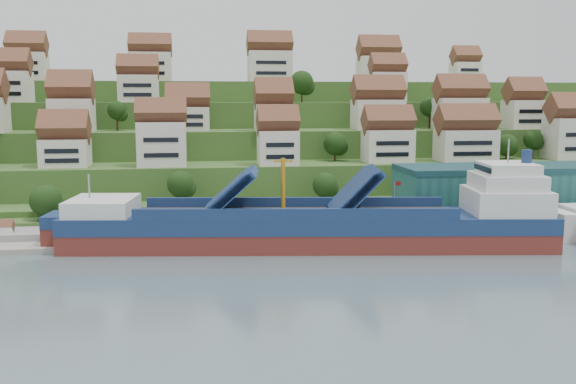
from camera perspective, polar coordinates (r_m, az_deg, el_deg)
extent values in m
plane|color=slate|center=(113.01, 2.15, -5.01)|extent=(300.00, 300.00, 0.00)
cube|color=gray|center=(131.84, 9.55, -2.70)|extent=(180.00, 14.00, 2.20)
cube|color=#2D4C1E|center=(196.64, -2.38, 1.29)|extent=(260.00, 128.00, 4.00)
cube|color=#2D4C1E|center=(201.19, -2.53, 2.45)|extent=(260.00, 118.00, 11.00)
cube|color=#2D4C1E|center=(208.79, -2.76, 3.63)|extent=(260.00, 102.00, 18.00)
cube|color=#2D4C1E|center=(216.48, -2.97, 4.72)|extent=(260.00, 86.00, 25.00)
cube|color=#2D4C1E|center=(225.27, -3.19, 5.63)|extent=(260.00, 68.00, 31.00)
cube|color=silver|center=(151.11, -19.17, 3.31)|extent=(10.14, 8.57, 6.12)
cube|color=silver|center=(146.08, -11.15, 4.19)|extent=(10.70, 7.03, 9.87)
cube|color=silver|center=(146.21, -0.90, 3.95)|extent=(8.91, 7.62, 7.82)
cube|color=silver|center=(154.76, 8.84, 4.07)|extent=(11.23, 7.73, 7.67)
cube|color=silver|center=(161.54, 15.51, 4.01)|extent=(13.64, 8.26, 7.51)
cube|color=silver|center=(175.80, 23.91, 4.36)|extent=(12.01, 8.31, 10.18)
cube|color=silver|center=(163.75, -18.65, 6.47)|extent=(9.89, 8.98, 7.98)
cube|color=silver|center=(164.51, -8.88, 6.45)|extent=(10.55, 7.90, 5.91)
cube|color=silver|center=(160.63, -1.29, 6.64)|extent=(8.98, 8.56, 6.67)
cube|color=silver|center=(170.50, 7.97, 6.83)|extent=(12.70, 8.36, 7.69)
cube|color=silver|center=(175.95, 15.02, 6.74)|extent=(12.67, 8.18, 8.14)
cube|color=silver|center=(184.40, 20.17, 6.49)|extent=(9.26, 8.04, 7.57)
cube|color=silver|center=(183.71, -23.44, 8.57)|extent=(10.12, 7.86, 8.00)
cube|color=silver|center=(178.83, -13.15, 8.93)|extent=(10.42, 7.30, 7.23)
cube|color=silver|center=(186.63, 8.81, 9.18)|extent=(9.57, 7.14, 8.35)
cube|color=silver|center=(201.19, -22.12, 10.27)|extent=(10.42, 8.03, 7.98)
cube|color=silver|center=(198.47, -12.10, 10.80)|extent=(12.01, 7.51, 8.51)
cube|color=silver|center=(199.15, -1.64, 11.07)|extent=(13.04, 8.15, 9.20)
cube|color=silver|center=(206.76, 8.02, 10.72)|extent=(12.32, 8.73, 7.98)
cube|color=silver|center=(219.85, 15.46, 10.18)|extent=(8.52, 7.05, 6.60)
ellipsoid|color=#1C3A13|center=(138.29, 3.30, 0.62)|extent=(5.43, 5.43, 5.43)
ellipsoid|color=#1C3A13|center=(135.62, -9.53, 0.70)|extent=(5.65, 5.65, 5.65)
ellipsoid|color=#1C3A13|center=(170.32, 18.85, 3.97)|extent=(5.49, 5.49, 5.49)
ellipsoid|color=#1C3A13|center=(173.57, 20.96, 4.39)|extent=(4.83, 4.83, 4.83)
ellipsoid|color=#1C3A13|center=(155.84, 4.21, 4.32)|extent=(5.69, 5.69, 5.69)
ellipsoid|color=#1C3A13|center=(179.53, 12.50, 7.38)|extent=(5.37, 5.37, 5.37)
ellipsoid|color=#1C3A13|center=(170.07, -18.25, 6.60)|extent=(4.91, 4.91, 4.91)
ellipsoid|color=#1C3A13|center=(167.24, -14.98, 7.03)|extent=(4.75, 4.75, 4.75)
ellipsoid|color=#1C3A13|center=(183.91, 1.23, 9.71)|extent=(6.71, 6.71, 6.71)
ellipsoid|color=#1C3A13|center=(191.92, 8.26, 9.21)|extent=(5.15, 5.15, 5.15)
ellipsoid|color=#1C3A13|center=(191.45, 9.82, 8.93)|extent=(4.86, 4.86, 4.86)
ellipsoid|color=#1C3A13|center=(131.77, -20.73, -0.73)|extent=(6.19, 6.19, 6.19)
ellipsoid|color=#1C3A13|center=(130.25, -16.46, -1.38)|extent=(4.50, 4.50, 4.50)
cube|color=#205753|center=(145.58, 21.45, 0.30)|extent=(60.00, 15.00, 10.00)
cylinder|color=gray|center=(125.67, 9.43, -0.88)|extent=(0.16, 0.16, 8.00)
cube|color=maroon|center=(125.33, 9.73, 0.75)|extent=(1.20, 0.05, 0.80)
cube|color=white|center=(126.67, -23.72, -3.29)|extent=(2.40, 2.20, 2.20)
cube|color=maroon|center=(113.65, 1.77, -4.42)|extent=(85.94, 24.07, 5.45)
cube|color=navy|center=(112.90, 1.78, -2.59)|extent=(85.96, 24.20, 2.83)
cube|color=silver|center=(116.50, -16.17, -1.22)|extent=(12.42, 13.74, 2.83)
cube|color=#262628|center=(112.56, 0.68, -1.89)|extent=(55.45, 18.14, 0.33)
cube|color=navy|center=(112.31, -5.44, -0.04)|extent=(9.66, 12.99, 7.53)
cube|color=navy|center=(112.63, 5.67, -0.01)|extent=(9.26, 12.94, 7.96)
cylinder|color=#BF8116|center=(111.78, -0.43, 0.53)|extent=(0.86, 0.86, 9.80)
cube|color=silver|center=(119.03, 18.80, -0.77)|extent=(14.58, 14.02, 4.36)
cube|color=silver|center=(118.56, 18.88, 0.90)|extent=(12.25, 12.44, 2.72)
cube|color=silver|center=(118.30, 18.93, 2.00)|extent=(9.92, 10.86, 1.96)
cylinder|color=navy|center=(119.25, 20.46, 2.97)|extent=(1.96, 1.96, 2.40)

